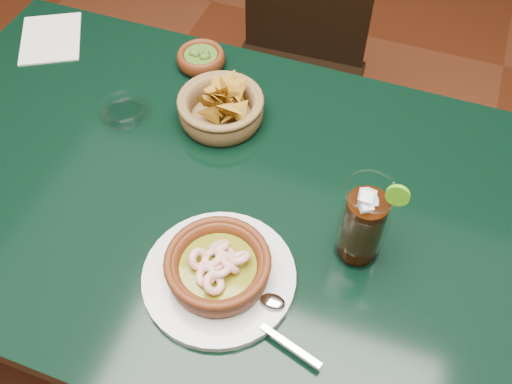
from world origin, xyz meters
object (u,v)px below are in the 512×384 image
(chip_basket, at_px, (221,108))
(cola_drink, at_px, (364,223))
(dining_table, at_px, (193,214))
(dining_chair, at_px, (294,69))
(shrimp_plate, at_px, (219,269))

(chip_basket, distance_m, cola_drink, 0.40)
(dining_table, relative_size, cola_drink, 6.35)
(dining_chair, height_order, shrimp_plate, dining_chair)
(dining_chair, distance_m, cola_drink, 0.89)
(chip_basket, relative_size, cola_drink, 1.08)
(dining_table, height_order, dining_chair, dining_chair)
(dining_chair, distance_m, shrimp_plate, 0.94)
(shrimp_plate, distance_m, chip_basket, 0.37)
(dining_chair, bearing_deg, chip_basket, -89.75)
(dining_table, bearing_deg, shrimp_plate, -51.75)
(dining_table, distance_m, dining_chair, 0.73)
(shrimp_plate, xyz_separation_m, cola_drink, (0.20, 0.13, 0.05))
(dining_table, relative_size, dining_chair, 1.43)
(dining_table, height_order, cola_drink, cola_drink)
(dining_table, bearing_deg, dining_chair, 90.62)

